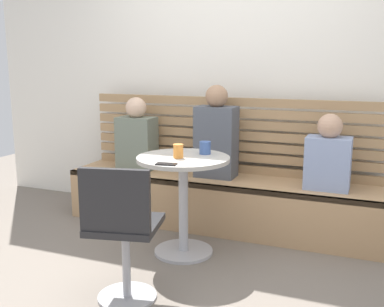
{
  "coord_description": "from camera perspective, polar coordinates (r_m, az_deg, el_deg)",
  "views": [
    {
      "loc": [
        1.22,
        -2.43,
        1.42
      ],
      "look_at": [
        -0.03,
        0.66,
        0.75
      ],
      "focal_mm": 43.04,
      "sensor_mm": 36.0,
      "label": 1
    }
  ],
  "objects": [
    {
      "name": "phone_on_table",
      "position": [
        3.08,
        -3.2,
        -1.32
      ],
      "size": [
        0.15,
        0.09,
        0.01
      ],
      "primitive_type": "cube",
      "rotation": [
        0.0,
        0.0,
        1.73
      ],
      "color": "black",
      "rests_on": "cafe_table"
    },
    {
      "name": "person_child_middle",
      "position": [
        3.7,
        16.52,
        -0.36
      ],
      "size": [
        0.34,
        0.22,
        0.59
      ],
      "color": "#8C9EC6",
      "rests_on": "booth_bench"
    },
    {
      "name": "cup_mug_blue",
      "position": [
        3.43,
        1.63,
        0.72
      ],
      "size": [
        0.08,
        0.08,
        0.09
      ],
      "primitive_type": "cylinder",
      "color": "#3D5B9E",
      "rests_on": "cafe_table"
    },
    {
      "name": "booth_backrest",
      "position": [
        4.11,
        4.5,
        2.34
      ],
      "size": [
        2.65,
        0.04,
        0.67
      ],
      "color": "#A68157",
      "rests_on": "booth_bench"
    },
    {
      "name": "white_chair",
      "position": [
        2.73,
        -8.69,
        -9.27
      ],
      "size": [
        0.48,
        0.48,
        0.85
      ],
      "color": "#ADADB2",
      "rests_on": "ground"
    },
    {
      "name": "booth_bench",
      "position": [
        4.01,
        3.33,
        -6.04
      ],
      "size": [
        2.7,
        0.52,
        0.44
      ],
      "color": "tan",
      "rests_on": "ground"
    },
    {
      "name": "back_wall",
      "position": [
        4.25,
        5.48,
        11.72
      ],
      "size": [
        5.2,
        0.1,
        2.9
      ],
      "primitive_type": "cube",
      "color": "white",
      "rests_on": "ground"
    },
    {
      "name": "ground",
      "position": [
        3.07,
        -4.26,
        -16.25
      ],
      "size": [
        8.0,
        8.0,
        0.0
      ],
      "primitive_type": "plane",
      "color": "#70665B"
    },
    {
      "name": "person_child_left",
      "position": [
        4.25,
        -6.87,
        1.98
      ],
      "size": [
        0.34,
        0.22,
        0.66
      ],
      "color": "slate",
      "rests_on": "booth_bench"
    },
    {
      "name": "cafe_table",
      "position": [
        3.38,
        -1.08,
        -4.09
      ],
      "size": [
        0.68,
        0.68,
        0.74
      ],
      "color": "#ADADB2",
      "rests_on": "ground"
    },
    {
      "name": "person_adult",
      "position": [
        3.92,
        3.02,
        2.18
      ],
      "size": [
        0.34,
        0.22,
        0.79
      ],
      "color": "#4C515B",
      "rests_on": "booth_bench"
    },
    {
      "name": "cup_tumbler_orange",
      "position": [
        3.28,
        -1.71,
        0.3
      ],
      "size": [
        0.07,
        0.07,
        0.1
      ],
      "primitive_type": "cylinder",
      "color": "orange",
      "rests_on": "cafe_table"
    }
  ]
}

